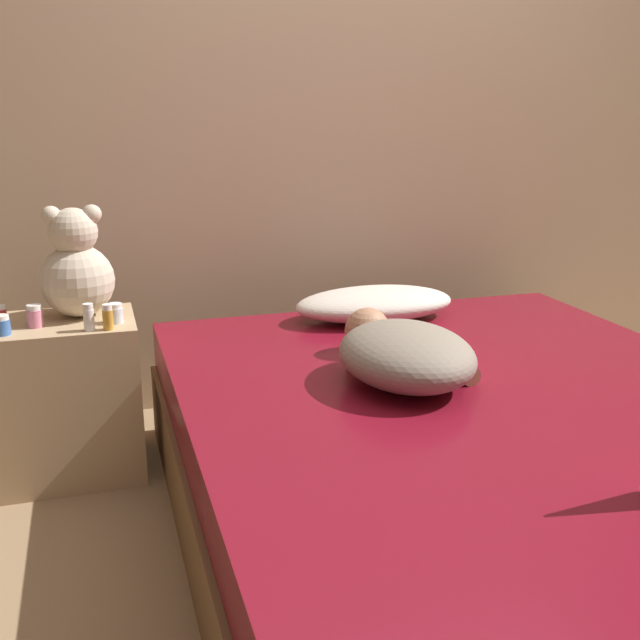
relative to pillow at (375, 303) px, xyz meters
The scene contains 13 objects.
ground_plane 0.97m from the pillow, 89.15° to the right, with size 12.00×12.00×0.00m, color #937551.
wall_back 0.92m from the pillow, 88.59° to the left, with size 8.00×0.06×2.60m.
bed 0.87m from the pillow, 89.15° to the right, with size 1.71×2.06×0.46m.
nightstand 1.17m from the pillow, behind, with size 0.48×0.38×0.55m.
pillow is the anchor object (origin of this frame).
person_lying 0.68m from the pillow, 103.89° to the right, with size 0.40×0.63×0.18m.
teddy_bear 1.10m from the pillow, behind, with size 0.25×0.25×0.38m.
bottle_pink 1.23m from the pillow, behind, with size 0.05×0.05×0.07m.
bottle_blue 1.33m from the pillow, behind, with size 0.05×0.05×0.06m.
bottle_white 1.07m from the pillow, 169.81° to the right, with size 0.03×0.03×0.09m.
bottle_clear 0.98m from the pillow, behind, with size 0.05×0.05×0.07m.
bottle_red 1.33m from the pillow, behind, with size 0.04×0.04×0.06m.
bottle_amber 1.02m from the pillow, 168.84° to the right, with size 0.03×0.03×0.08m.
Camera 1 is at (-1.03, -1.79, 1.24)m, focal length 42.00 mm.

